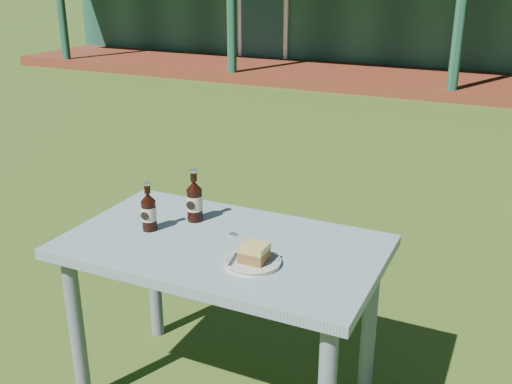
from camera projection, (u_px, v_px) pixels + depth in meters
The scene contains 8 objects.
ground at pixel (341, 246), 3.87m from camera, with size 80.00×80.00×0.00m, color #334916.
cafe_table at pixel (223, 266), 2.30m from camera, with size 1.20×0.70×0.72m.
plate at pixel (252, 262), 2.10m from camera, with size 0.20×0.20×0.01m.
cake_slice at pixel (254, 253), 2.08m from camera, with size 0.09×0.09×0.06m.
fork at pixel (234, 257), 2.11m from camera, with size 0.01×0.14×0.00m, color silver.
cola_bottle_near at pixel (194, 200), 2.43m from camera, with size 0.07×0.07×0.22m.
cola_bottle_far at pixel (149, 211), 2.34m from camera, with size 0.06×0.06×0.20m.
bottle_cap at pixel (233, 235), 2.32m from camera, with size 0.03×0.03×0.01m, color silver.
Camera 1 is at (0.98, -3.40, 1.70)m, focal length 42.00 mm.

